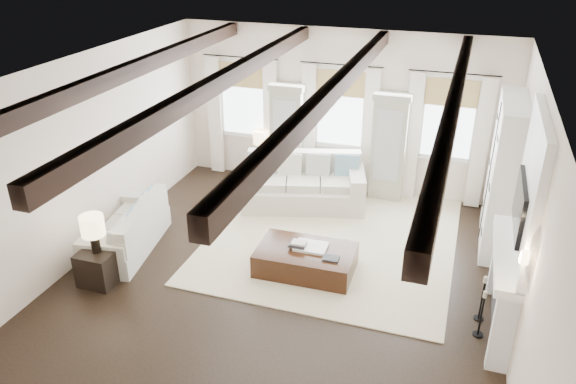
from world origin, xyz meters
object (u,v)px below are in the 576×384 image
(side_table_front, at_px, (99,267))
(side_table_back, at_px, (262,168))
(ottoman, at_px, (306,260))
(sofa_back, at_px, (304,185))
(sofa_left, at_px, (129,231))

(side_table_front, height_order, side_table_back, side_table_back)
(ottoman, distance_m, side_table_back, 3.57)
(sofa_back, distance_m, side_table_back, 1.43)
(sofa_left, relative_size, ottoman, 1.33)
(sofa_back, relative_size, side_table_back, 4.55)
(sofa_left, distance_m, side_table_front, 0.99)
(sofa_back, xyz_separation_m, side_table_front, (-2.15, -3.48, -0.13))
(sofa_back, relative_size, side_table_front, 4.66)
(side_table_front, relative_size, side_table_back, 0.97)
(sofa_left, xyz_separation_m, side_table_front, (0.10, -0.98, -0.06))
(sofa_left, distance_m, ottoman, 2.99)
(sofa_left, height_order, ottoman, sofa_left)
(sofa_left, xyz_separation_m, side_table_back, (1.09, 3.31, -0.06))
(ottoman, xyz_separation_m, side_table_front, (-2.87, -1.26, 0.07))
(sofa_back, xyz_separation_m, sofa_left, (-2.26, -2.50, -0.06))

